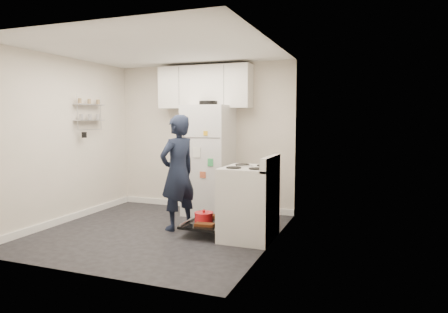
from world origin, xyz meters
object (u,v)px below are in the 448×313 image
at_px(electric_range, 248,203).
at_px(open_oven_door, 206,221).
at_px(refrigerator, 209,160).
at_px(person, 178,172).

bearing_deg(electric_range, open_oven_door, 179.93).
height_order(open_oven_door, refrigerator, refrigerator).
xyz_separation_m(electric_range, refrigerator, (-1.02, 1.10, 0.43)).
xyz_separation_m(open_oven_door, person, (-0.47, 0.09, 0.63)).
relative_size(refrigerator, person, 1.14).
bearing_deg(person, open_oven_door, 102.44).
relative_size(open_oven_door, refrigerator, 0.38).
xyz_separation_m(electric_range, open_oven_door, (-0.60, 0.00, -0.29)).
xyz_separation_m(open_oven_door, refrigerator, (-0.42, 1.10, 0.72)).
relative_size(electric_range, refrigerator, 0.59).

